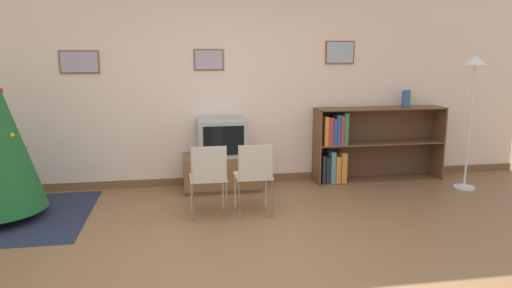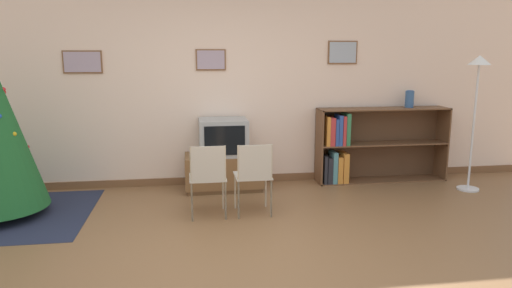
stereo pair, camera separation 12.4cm
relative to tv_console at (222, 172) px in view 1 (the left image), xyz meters
The scene contains 9 objects.
ground_plane 2.20m from the tv_console, 91.12° to the right, with size 24.00×24.00×0.00m, color brown.
wall_back 1.17m from the tv_console, 97.31° to the left, with size 9.13×0.11×2.70m.
tv_console is the anchor object (origin of this frame).
television 0.47m from the tv_console, 90.00° to the right, with size 0.62×0.52×0.47m.
folding_chair_left 1.12m from the tv_console, 103.25° to the right, with size 0.40×0.40×0.82m.
folding_chair_right 1.12m from the tv_console, 76.75° to the right, with size 0.40×0.40×0.82m.
bookshelf 1.94m from the tv_console, ahead, with size 1.84×0.36×1.04m.
vase 2.79m from the tv_console, ahead, with size 0.12×0.12×0.24m.
standing_lamp 3.43m from the tv_console, ahead, with size 0.28×0.28×1.76m.
Camera 1 is at (-0.52, -3.66, 1.76)m, focal length 32.00 mm.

